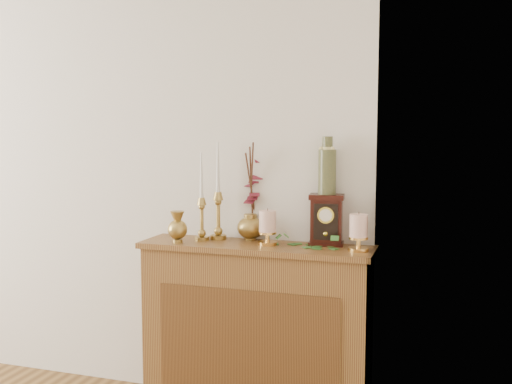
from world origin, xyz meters
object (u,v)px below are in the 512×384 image
(ginger_jar, at_px, (253,196))
(ceramic_vase, at_px, (327,168))
(candlestick_left, at_px, (202,212))
(bud_vase, at_px, (177,227))
(mantel_clock, at_px, (327,220))
(candlestick_center, at_px, (218,208))

(ginger_jar, bearing_deg, ceramic_vase, -7.22)
(candlestick_left, xyz_separation_m, ceramic_vase, (0.67, 0.08, 0.24))
(candlestick_left, relative_size, ginger_jar, 0.89)
(ginger_jar, bearing_deg, candlestick_left, -151.63)
(bud_vase, bearing_deg, mantel_clock, 13.66)
(ginger_jar, relative_size, ceramic_vase, 1.79)
(candlestick_center, height_order, ginger_jar, ginger_jar)
(ginger_jar, bearing_deg, bud_vase, -144.87)
(candlestick_center, relative_size, bud_vase, 3.15)
(mantel_clock, xyz_separation_m, ceramic_vase, (-0.00, 0.00, 0.27))
(candlestick_left, bearing_deg, mantel_clock, 6.70)
(candlestick_center, distance_m, ceramic_vase, 0.64)
(candlestick_center, xyz_separation_m, bud_vase, (-0.17, -0.17, -0.09))
(ceramic_vase, bearing_deg, mantel_clock, -83.51)
(bud_vase, relative_size, ginger_jar, 0.32)
(mantel_clock, distance_m, ceramic_vase, 0.27)
(candlestick_center, bearing_deg, ginger_jar, 21.84)
(bud_vase, height_order, mantel_clock, mantel_clock)
(ginger_jar, height_order, mantel_clock, ginger_jar)
(candlestick_left, relative_size, mantel_clock, 1.79)
(candlestick_left, relative_size, candlestick_center, 0.90)
(candlestick_center, bearing_deg, bud_vase, -134.17)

